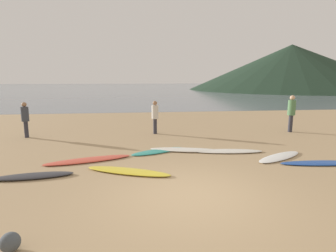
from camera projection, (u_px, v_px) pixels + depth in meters
The scene contains 15 objects.
ground_plane at pixel (155, 125), 16.01m from camera, with size 120.00×120.00×0.20m, color tan.
ocean_water at pixel (139, 88), 69.95m from camera, with size 140.00×100.00×0.01m, color slate.
headland_hill at pixel (291, 67), 60.01m from camera, with size 43.70×43.70×9.58m, color #1E3323.
surfboard_0 at pixel (33, 176), 7.34m from camera, with size 2.04×0.49×0.10m, color #333338.
surfboard_1 at pixel (88, 160), 8.81m from camera, with size 2.70×0.58×0.07m, color #D84C38.
surfboard_2 at pixel (128, 171), 7.73m from camera, with size 2.49×0.53×0.09m, color yellow.
surfboard_3 at pixel (158, 151), 9.88m from camera, with size 2.05×0.57×0.06m, color teal.
surfboard_4 at pixel (186, 150), 10.01m from camera, with size 2.66×0.57×0.09m, color silver.
surfboard_5 at pixel (227, 151), 9.85m from camera, with size 2.49×0.57×0.07m, color silver.
surfboard_6 at pixel (280, 157), 9.16m from camera, with size 2.16×0.57×0.07m, color white.
surfboard_7 at pixel (324, 163), 8.50m from camera, with size 2.69×0.51×0.07m, color #1E479E.
person_0 at pixel (291, 110), 13.36m from camera, with size 0.36×0.36×1.78m.
person_1 at pixel (25, 117), 12.11m from camera, with size 0.32×0.32×1.57m.
person_2 at pixel (155, 114), 12.93m from camera, with size 0.31×0.31×1.55m.
beach_rock_near at pixel (10, 242), 4.21m from camera, with size 0.30×0.30×0.30m, color #454C51.
Camera 1 is at (-1.19, -5.75, 2.62)m, focal length 29.65 mm.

